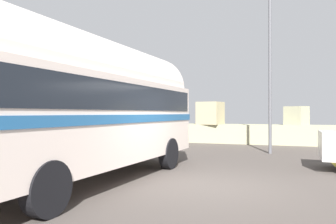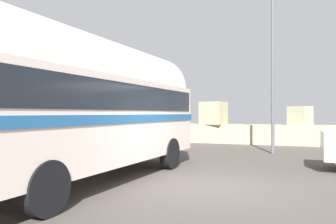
{
  "view_description": "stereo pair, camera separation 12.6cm",
  "coord_description": "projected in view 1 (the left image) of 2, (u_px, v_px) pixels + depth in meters",
  "views": [
    {
      "loc": [
        1.71,
        -7.69,
        1.76
      ],
      "look_at": [
        -0.97,
        -0.14,
        1.79
      ],
      "focal_mm": 34.99,
      "sensor_mm": 36.0,
      "label": 1
    },
    {
      "loc": [
        1.82,
        -7.65,
        1.76
      ],
      "look_at": [
        -0.97,
        -0.14,
        1.79
      ],
      "focal_mm": 34.99,
      "sensor_mm": 36.0,
      "label": 2
    }
  ],
  "objects": [
    {
      "name": "breakwater",
      "position": [
        251.0,
        131.0,
        18.96
      ],
      "size": [
        31.36,
        2.56,
        2.45
      ],
      "color": "tan",
      "rests_on": "ground"
    },
    {
      "name": "ground",
      "position": [
        208.0,
        186.0,
        7.81
      ],
      "size": [
        32.0,
        26.0,
        0.02
      ],
      "color": "#4C443F"
    },
    {
      "name": "vintage_coach",
      "position": [
        89.0,
        102.0,
        8.28
      ],
      "size": [
        2.98,
        8.72,
        3.7
      ],
      "rotation": [
        0.0,
        0.0,
        -0.06
      ],
      "color": "black",
      "rests_on": "ground"
    },
    {
      "name": "lamp_post",
      "position": [
        269.0,
        60.0,
        14.04
      ],
      "size": [
        0.78,
        0.78,
        7.26
      ],
      "color": "#5B5B60",
      "rests_on": "ground"
    }
  ]
}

